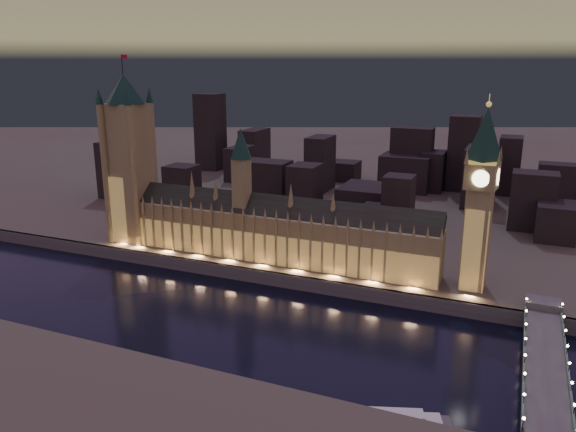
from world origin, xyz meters
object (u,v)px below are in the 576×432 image
at_px(westminster_bridge, 544,363).
at_px(river_boat, 391,419).
at_px(victoria_tower, 129,151).
at_px(elizabeth_tower, 481,184).
at_px(palace_of_westminster, 271,229).

xyz_separation_m(westminster_bridge, river_boat, (-49.94, -54.54, -4.44)).
height_order(victoria_tower, elizabeth_tower, victoria_tower).
relative_size(elizabeth_tower, westminster_bridge, 0.89).
relative_size(victoria_tower, river_boat, 2.76).
bearing_deg(westminster_bridge, river_boat, -132.48).
distance_m(westminster_bridge, river_boat, 74.08).
height_order(victoria_tower, river_boat, victoria_tower).
height_order(victoria_tower, westminster_bridge, victoria_tower).
relative_size(palace_of_westminster, victoria_tower, 1.69).
height_order(palace_of_westminster, victoria_tower, victoria_tower).
bearing_deg(victoria_tower, palace_of_westminster, -0.11).
bearing_deg(river_boat, victoria_tower, 149.35).
height_order(elizabeth_tower, river_boat, elizabeth_tower).
relative_size(palace_of_westminster, westminster_bridge, 1.79).
height_order(elizabeth_tower, westminster_bridge, elizabeth_tower).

